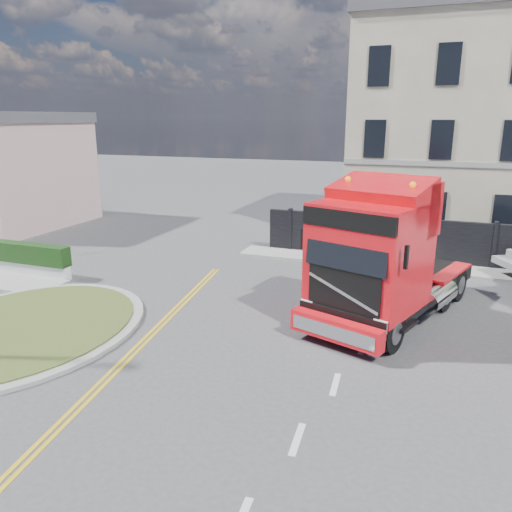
% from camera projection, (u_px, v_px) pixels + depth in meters
% --- Properties ---
extents(ground, '(120.00, 120.00, 0.00)m').
position_uv_depth(ground, '(269.00, 326.00, 15.62)').
color(ground, '#424244').
rests_on(ground, ground).
extents(traffic_island, '(6.80, 6.80, 0.17)m').
position_uv_depth(traffic_island, '(21.00, 329.00, 15.23)').
color(traffic_island, gray).
rests_on(traffic_island, ground).
extents(seaside_bldg_pink, '(8.00, 8.00, 6.00)m').
position_uv_depth(seaside_bldg_pink, '(0.00, 175.00, 29.62)').
color(seaside_bldg_pink, '#CAA49D').
rests_on(seaside_bldg_pink, ground).
extents(hoarding_fence, '(18.80, 0.25, 2.00)m').
position_uv_depth(hoarding_fence, '(482.00, 246.00, 21.30)').
color(hoarding_fence, black).
rests_on(hoarding_fence, ground).
extents(georgian_building, '(12.30, 10.30, 12.80)m').
position_uv_depth(georgian_building, '(473.00, 128.00, 26.97)').
color(georgian_building, beige).
rests_on(georgian_building, ground).
extents(pavement_far, '(20.00, 1.60, 0.12)m').
position_uv_depth(pavement_far, '(467.00, 272.00, 20.92)').
color(pavement_far, gray).
rests_on(pavement_far, ground).
extents(truck, '(5.11, 8.00, 4.50)m').
position_uv_depth(truck, '(380.00, 262.00, 15.33)').
color(truck, black).
rests_on(truck, ground).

